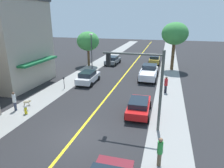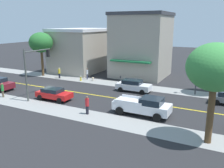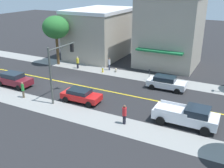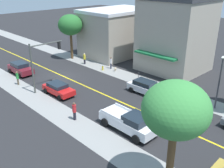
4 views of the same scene
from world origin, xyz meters
The scene contains 20 objects.
ground_plane centered at (0.00, 0.00, 0.00)m, with size 140.00×140.00×0.00m, color #262628.
sidewalk_left centered at (-6.35, 0.00, 0.00)m, with size 2.94×126.00×0.01m, color gray.
sidewalk_right centered at (6.35, 0.00, 0.00)m, with size 2.94×126.00×0.01m, color gray.
road_centerline_stripe centered at (0.00, 0.00, 0.00)m, with size 0.20×126.00×0.00m, color yellow.
pale_office_building centered at (-13.40, 8.99, 5.23)m, with size 9.47×8.77×10.43m.
street_tree_left_near centered at (6.69, 21.88, 5.66)m, with size 4.02×4.02×7.43m.
street_tree_right_corner centered at (-7.34, 20.94, 4.24)m, with size 3.77×3.77×5.86m.
fire_hydrant centered at (-5.64, 2.01, 0.39)m, with size 0.44×0.24×0.79m.
parking_meter centered at (-5.63, 8.86, 0.95)m, with size 0.12×0.18×1.44m.
traffic_light_mast centered at (4.25, 2.38, 3.99)m, with size 4.31×0.32×5.94m.
street_lamp centered at (-6.02, 19.07, 3.57)m, with size 0.70×0.36×5.67m.
red_sedan_right_curb centered at (3.79, 4.68, 0.73)m, with size 2.11×4.26×1.36m.
grey_sedan_left_curb centered at (-3.61, 23.21, 0.77)m, with size 2.25×4.40×1.46m.
gold_sedan_right_curb centered at (3.64, 25.76, 0.80)m, with size 2.09×4.68×1.53m.
white_sedan_left_curb centered at (-3.70, 11.62, 0.81)m, with size 2.15×4.51×1.56m.
white_pickup_truck centered at (3.58, 15.63, 0.93)m, with size 2.38×5.53×1.83m.
pedestrian_white_shirt centered at (-6.99, 2.36, 0.96)m, with size 0.31×0.31×1.78m.
pedestrian_green_shirt centered at (5.83, -1.45, 0.96)m, with size 0.31×0.31×1.78m.
pedestrian_red_shirt centered at (5.93, 10.69, 0.98)m, with size 0.38×0.38×1.85m.
small_dog centered at (-6.70, 3.58, 0.36)m, with size 0.72×0.52×0.55m.
Camera 1 is at (5.75, -11.09, 7.90)m, focal length 31.94 mm.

